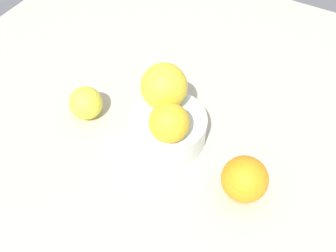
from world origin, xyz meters
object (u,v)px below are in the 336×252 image
orange_in_bowl_1 (164,87)px  orange_loose_1 (245,179)px  fruit_bowl (168,128)px  orange_in_bowl_0 (169,123)px  orange_loose_0 (86,103)px

orange_in_bowl_1 → orange_loose_1: orange_in_bowl_1 is taller
fruit_bowl → orange_in_bowl_0: bearing=-57.9°
orange_in_bowl_1 → orange_loose_0: 16.23cm
orange_in_bowl_1 → orange_loose_0: orange_in_bowl_1 is taller
fruit_bowl → orange_in_bowl_1: 7.88cm
fruit_bowl → orange_loose_1: bearing=-13.2°
orange_in_bowl_0 → orange_loose_0: orange_in_bowl_0 is taller
orange_in_bowl_0 → orange_loose_0: bearing=178.5°
orange_loose_0 → orange_loose_1: 32.28cm
fruit_bowl → orange_loose_0: size_ratio=2.17×
orange_in_bowl_0 → orange_loose_0: 19.09cm
orange_in_bowl_0 → orange_in_bowl_1: 7.45cm
orange_in_bowl_0 → fruit_bowl: bearing=122.1°
orange_in_bowl_1 → fruit_bowl: bearing=-49.9°
orange_in_bowl_0 → orange_in_bowl_1: (-4.36, 5.99, 0.76)cm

